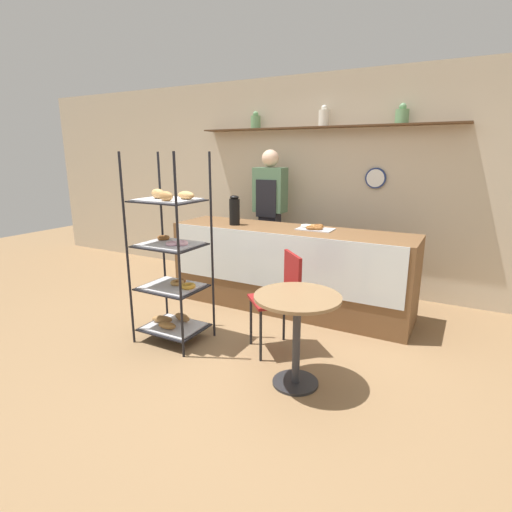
# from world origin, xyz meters

# --- Properties ---
(ground_plane) EXTENTS (14.00, 14.00, 0.00)m
(ground_plane) POSITION_xyz_m (0.00, 0.00, 0.00)
(ground_plane) COLOR olive
(back_wall) EXTENTS (10.00, 0.30, 2.70)m
(back_wall) POSITION_xyz_m (0.00, 2.22, 1.36)
(back_wall) COLOR beige
(back_wall) RESTS_ON ground_plane
(display_counter) EXTENTS (2.73, 0.69, 0.93)m
(display_counter) POSITION_xyz_m (0.00, 1.20, 0.47)
(display_counter) COLOR brown
(display_counter) RESTS_ON ground_plane
(pastry_rack) EXTENTS (0.61, 0.50, 1.75)m
(pastry_rack) POSITION_xyz_m (-0.62, -0.07, 0.75)
(pastry_rack) COLOR black
(pastry_rack) RESTS_ON ground_plane
(person_worker) EXTENTS (0.40, 0.23, 1.79)m
(person_worker) POSITION_xyz_m (-0.55, 1.81, 0.99)
(person_worker) COLOR #282833
(person_worker) RESTS_ON ground_plane
(cafe_table) EXTENTS (0.65, 0.65, 0.72)m
(cafe_table) POSITION_xyz_m (0.70, -0.23, 0.54)
(cafe_table) COLOR #262628
(cafe_table) RESTS_ON ground_plane
(cafe_chair) EXTENTS (0.54, 0.54, 0.89)m
(cafe_chair) POSITION_xyz_m (0.36, 0.24, 0.55)
(cafe_chair) COLOR black
(cafe_chair) RESTS_ON ground_plane
(coffee_carafe) EXTENTS (0.12, 0.12, 0.34)m
(coffee_carafe) POSITION_xyz_m (-0.66, 1.11, 1.10)
(coffee_carafe) COLOR black
(coffee_carafe) RESTS_ON display_counter
(donut_tray_counter) EXTENTS (0.38, 0.25, 0.05)m
(donut_tray_counter) POSITION_xyz_m (0.26, 1.27, 0.95)
(donut_tray_counter) COLOR silver
(donut_tray_counter) RESTS_ON display_counter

